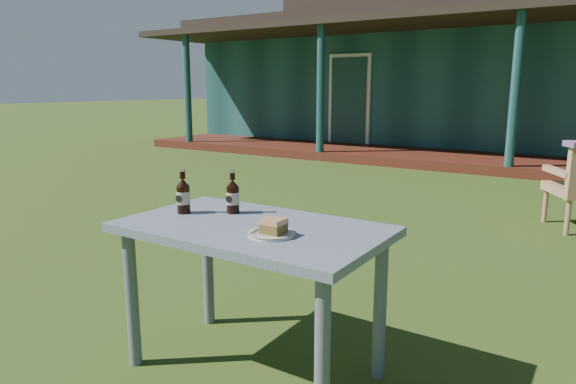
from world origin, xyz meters
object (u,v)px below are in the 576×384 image
Objects in this scene: plate at (272,233)px; cola_bottle_near at (233,196)px; cafe_table at (252,246)px; cake_slice at (274,226)px; cola_bottle_far at (183,196)px.

cola_bottle_near is (-0.38, 0.21, 0.08)m from plate.
cafe_table is 5.63× the size of cola_bottle_near.
cola_bottle_near reaches higher than cafe_table.
plate is 0.04m from cake_slice.
cafe_table is at bearing 0.70° from cola_bottle_far.
cake_slice is 0.61m from cola_bottle_far.
cola_bottle_near is at bearing 150.64° from cake_slice.
cola_bottle_near is (-0.21, 0.13, 0.19)m from cafe_table.
cola_bottle_far reaches higher than plate.
cola_bottle_far is at bearing -179.30° from cafe_table.
cafe_table is 13.04× the size of cake_slice.
cafe_table is at bearing 152.70° from cake_slice.
cafe_table is at bearing -31.08° from cola_bottle_near.
cola_bottle_far is at bearing 172.02° from plate.
plate is at bearing -29.42° from cola_bottle_near.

